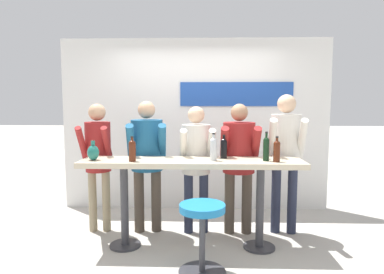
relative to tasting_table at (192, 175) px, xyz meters
The scene contains 15 objects.
ground_plane 0.85m from the tasting_table, ahead, with size 40.00×40.00×0.00m, color #B2ADA3.
back_wall 1.57m from the tasting_table, 89.73° to the left, with size 4.09×0.12×2.62m.
tasting_table is the anchor object (origin of this frame).
bar_stool 0.73m from the tasting_table, 78.70° to the right, with size 0.46×0.46×0.69m.
person_far_left 1.30m from the tasting_table, 159.47° to the left, with size 0.40×0.51×1.64m.
person_left 0.77m from the tasting_table, 141.39° to the left, with size 0.52×0.60×1.67m.
person_center_left 0.47m from the tasting_table, 84.84° to the left, with size 0.45×0.54×1.61m.
person_center 0.74m from the tasting_table, 37.74° to the left, with size 0.48×0.55×1.64m.
person_center_right 1.27m from the tasting_table, 22.30° to the left, with size 0.48×0.59×1.75m.
wine_bottle_0 0.88m from the tasting_table, ahead, with size 0.07×0.07×0.32m.
wine_bottle_1 0.48m from the tasting_table, 18.22° to the left, with size 0.08×0.08×0.27m.
wine_bottle_2 0.72m from the tasting_table, behind, with size 0.08×0.08×0.28m.
wine_bottle_3 0.97m from the tasting_table, ahead, with size 0.07×0.07×0.28m.
wine_bottle_4 0.40m from the tasting_table, ahead, with size 0.08×0.08×0.31m.
decorative_vase 1.13m from the tasting_table, behind, with size 0.13×0.13×0.22m.
Camera 1 is at (0.13, -3.78, 1.67)m, focal length 32.00 mm.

